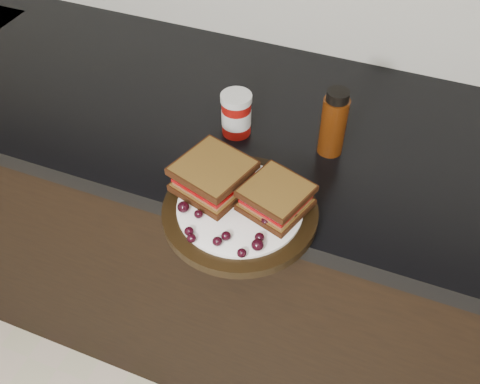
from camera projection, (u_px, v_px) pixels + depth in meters
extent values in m
cube|color=black|center=(263.00, 254.00, 1.49)|extent=(3.96, 0.58, 0.86)
cube|color=black|center=(270.00, 128.00, 1.17)|extent=(3.98, 0.60, 0.04)
cylinder|color=black|center=(240.00, 212.00, 0.96)|extent=(0.28, 0.28, 0.02)
ellipsoid|color=black|center=(183.00, 207.00, 0.93)|extent=(0.02, 0.02, 0.02)
ellipsoid|color=black|center=(198.00, 214.00, 0.93)|extent=(0.02, 0.02, 0.01)
ellipsoid|color=black|center=(189.00, 231.00, 0.90)|extent=(0.02, 0.02, 0.02)
ellipsoid|color=black|center=(192.00, 238.00, 0.89)|extent=(0.02, 0.02, 0.01)
ellipsoid|color=black|center=(217.00, 241.00, 0.88)|extent=(0.02, 0.02, 0.02)
ellipsoid|color=black|center=(226.00, 236.00, 0.89)|extent=(0.02, 0.02, 0.02)
ellipsoid|color=black|center=(242.00, 253.00, 0.87)|extent=(0.02, 0.02, 0.02)
ellipsoid|color=black|center=(258.00, 245.00, 0.88)|extent=(0.02, 0.02, 0.02)
ellipsoid|color=black|center=(259.00, 237.00, 0.89)|extent=(0.02, 0.02, 0.02)
ellipsoid|color=black|center=(266.00, 221.00, 0.91)|extent=(0.02, 0.02, 0.02)
ellipsoid|color=black|center=(292.00, 215.00, 0.92)|extent=(0.02, 0.02, 0.02)
ellipsoid|color=black|center=(275.00, 208.00, 0.93)|extent=(0.02, 0.02, 0.02)
ellipsoid|color=black|center=(283.00, 201.00, 0.94)|extent=(0.02, 0.02, 0.02)
ellipsoid|color=black|center=(220.00, 174.00, 0.99)|extent=(0.02, 0.02, 0.01)
ellipsoid|color=black|center=(215.00, 182.00, 0.98)|extent=(0.02, 0.02, 0.02)
ellipsoid|color=black|center=(210.00, 187.00, 0.97)|extent=(0.02, 0.02, 0.02)
ellipsoid|color=black|center=(189.00, 193.00, 0.96)|extent=(0.02, 0.02, 0.02)
ellipsoid|color=black|center=(227.00, 177.00, 0.99)|extent=(0.02, 0.02, 0.02)
ellipsoid|color=black|center=(201.00, 182.00, 0.98)|extent=(0.02, 0.02, 0.02)
ellipsoid|color=black|center=(203.00, 187.00, 0.97)|extent=(0.02, 0.02, 0.02)
cylinder|color=#960F0A|center=(236.00, 114.00, 1.09)|extent=(0.07, 0.07, 0.09)
cylinder|color=#431B06|center=(334.00, 122.00, 1.04)|extent=(0.06, 0.06, 0.14)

